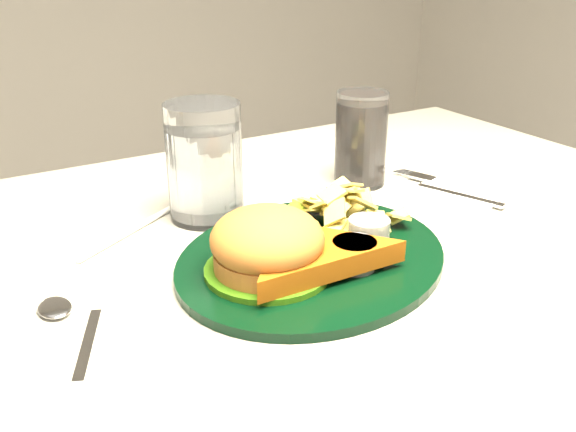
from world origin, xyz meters
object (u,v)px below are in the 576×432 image
(fork_napkin, at_px, (455,193))
(water_glass, at_px, (205,162))
(dinner_plate, at_px, (313,231))
(cola_glass, at_px, (361,139))

(fork_napkin, bearing_deg, water_glass, 139.99)
(water_glass, relative_size, fork_napkin, 0.91)
(fork_napkin, bearing_deg, dinner_plate, 172.14)
(water_glass, bearing_deg, fork_napkin, -19.55)
(water_glass, height_order, cola_glass, water_glass)
(cola_glass, bearing_deg, fork_napkin, -54.38)
(water_glass, xyz_separation_m, fork_napkin, (0.29, -0.10, -0.06))
(dinner_plate, distance_m, fork_napkin, 0.26)
(dinner_plate, height_order, cola_glass, cola_glass)
(fork_napkin, bearing_deg, cola_glass, 105.16)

